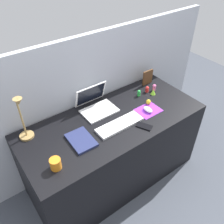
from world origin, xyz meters
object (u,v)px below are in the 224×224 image
desk_lamp (23,120)px  toy_figurine_pink (154,87)px  toy_figurine_green (139,93)px  cell_phone (144,126)px  coffee_mug (56,164)px  picture_frame (148,77)px  keyboard (119,125)px  mouse (148,110)px  laptop (95,103)px  toy_figurine_yellow (148,102)px  notebook_pad (81,140)px  toy_figurine_red (147,89)px  toy_figurine_lime (153,92)px

desk_lamp → toy_figurine_pink: size_ratio=6.08×
toy_figurine_pink → toy_figurine_green: toy_figurine_pink is taller
cell_phone → coffee_mug: coffee_mug is taller
desk_lamp → picture_frame: 1.28m
keyboard → coffee_mug: bearing=-172.2°
desk_lamp → toy_figurine_green: desk_lamp is taller
mouse → laptop: bearing=137.8°
picture_frame → mouse: bearing=-132.1°
toy_figurine_yellow → cell_phone: bearing=-138.9°
mouse → notebook_pad: 0.66m
picture_frame → coffee_mug: size_ratio=1.84×
toy_figurine_green → toy_figurine_red: bearing=2.0°
coffee_mug → desk_lamp: bearing=97.3°
keyboard → coffee_mug: coffee_mug is taller
picture_frame → toy_figurine_green: bearing=-152.2°
toy_figurine_lime → toy_figurine_red: size_ratio=0.90×
notebook_pad → toy_figurine_yellow: bearing=5.0°
notebook_pad → toy_figurine_lime: size_ratio=4.44×
laptop → cell_phone: 0.48m
laptop → mouse: size_ratio=3.12×
toy_figurine_lime → toy_figurine_yellow: (-0.15, -0.09, -0.00)m
keyboard → picture_frame: 0.71m
picture_frame → toy_figurine_pink: 0.14m
cell_phone → toy_figurine_green: bearing=27.8°
mouse → toy_figurine_lime: bearing=36.6°
toy_figurine_pink → coffee_mug: bearing=-166.3°
notebook_pad → toy_figurine_red: toy_figurine_red is taller
laptop → mouse: (0.34, -0.31, -0.03)m
keyboard → mouse: size_ratio=4.27×
keyboard → toy_figurine_yellow: 0.40m
toy_figurine_lime → coffee_mug: bearing=-167.8°
keyboard → notebook_pad: same height
laptop → toy_figurine_green: bearing=-10.5°
desk_lamp → toy_figurine_lime: bearing=-6.4°
picture_frame → toy_figurine_yellow: size_ratio=3.12×
desk_lamp → notebook_pad: size_ratio=1.66×
cell_phone → toy_figurine_red: bearing=18.0°
coffee_mug → toy_figurine_red: bearing=15.6°
notebook_pad → picture_frame: bearing=19.3°
toy_figurine_green → coffee_mug: bearing=-163.0°
mouse → toy_figurine_lime: (0.22, 0.17, 0.01)m
desk_lamp → toy_figurine_red: 1.19m
mouse → toy_figurine_red: toy_figurine_red is taller
cell_phone → picture_frame: picture_frame is taller
picture_frame → toy_figurine_red: (-0.10, -0.11, -0.04)m
keyboard → toy_figurine_pink: bearing=19.5°
mouse → toy_figurine_green: bearing=67.3°
coffee_mug → toy_figurine_lime: coffee_mug is taller
picture_frame → toy_figurine_pink: bearing=-102.6°
cell_phone → notebook_pad: size_ratio=0.53×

